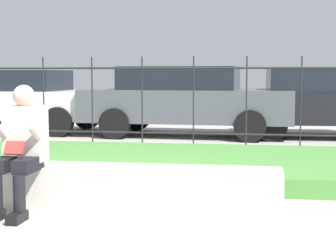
{
  "coord_description": "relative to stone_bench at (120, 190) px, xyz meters",
  "views": [
    {
      "loc": [
        1.5,
        -5.28,
        1.33
      ],
      "look_at": [
        0.46,
        1.2,
        0.71
      ],
      "focal_mm": 60.0,
      "sensor_mm": 36.0,
      "label": 1
    }
  ],
  "objects": [
    {
      "name": "car_parked_right",
      "position": [
        2.8,
        6.72,
        0.57
      ],
      "size": [
        4.26,
        2.08,
        1.43
      ],
      "rotation": [
        0.0,
        0.0,
        0.05
      ],
      "color": "black",
      "rests_on": "ground_plane"
    },
    {
      "name": "car_parked_center",
      "position": [
        -0.18,
        6.52,
        0.59
      ],
      "size": [
        4.47,
        2.09,
        1.47
      ],
      "rotation": [
        0.0,
        0.0,
        -0.05
      ],
      "color": "#4C5156",
      "rests_on": "ground_plane"
    },
    {
      "name": "iron_fence",
      "position": [
        -0.17,
        4.01,
        0.66
      ],
      "size": [
        8.75,
        0.03,
        1.61
      ],
      "color": "#232326",
      "rests_on": "ground_plane"
    },
    {
      "name": "car_parked_left",
      "position": [
        -4.03,
        6.83,
        0.56
      ],
      "size": [
        4.1,
        2.07,
        1.4
      ],
      "rotation": [
        0.0,
        0.0,
        -0.05
      ],
      "color": "silver",
      "rests_on": "ground_plane"
    },
    {
      "name": "grass_berm",
      "position": [
        -0.17,
        2.13,
        -0.08
      ],
      "size": [
        10.75,
        2.86,
        0.21
      ],
      "color": "#4C893D",
      "rests_on": "ground_plane"
    },
    {
      "name": "person_seated_reader",
      "position": [
        -0.9,
        -0.27,
        0.47
      ],
      "size": [
        0.42,
        0.73,
        1.22
      ],
      "color": "black",
      "rests_on": "ground_plane"
    },
    {
      "name": "ground_plane",
      "position": [
        -0.17,
        0.0,
        -0.19
      ],
      "size": [
        60.0,
        60.0,
        0.0
      ],
      "primitive_type": "plane",
      "color": "#A8A399"
    },
    {
      "name": "stone_bench",
      "position": [
        0.0,
        0.0,
        0.0
      ],
      "size": [
        3.13,
        0.48,
        0.42
      ],
      "color": "beige",
      "rests_on": "ground_plane"
    }
  ]
}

